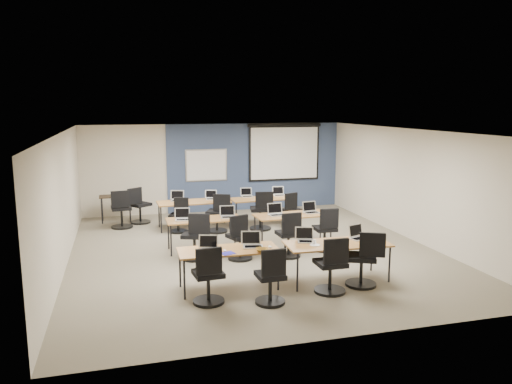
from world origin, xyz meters
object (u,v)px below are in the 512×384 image
object	(u,v)px
training_table_back_right	(262,200)
training_table_mid_left	(204,221)
task_chair_5	(240,241)
task_chair_11	(291,213)
laptop_7	(311,210)
task_chair_9	(218,216)
spare_chair_b	(121,212)
laptop_8	(178,198)
laptop_6	(276,212)
task_chair_3	(364,263)
laptop_2	(306,238)
training_table_front_right	(337,245)
training_table_back_left	(194,203)
spare_chair_a	(139,208)
laptop_5	(228,215)
laptop_4	(183,217)
utility_table	(116,199)
laptop_0	(209,247)
task_chair_8	(179,218)
training_table_mid_right	(293,216)
projector_screen	(284,149)
laptop_10	(247,194)
whiteboard	(206,165)
task_chair_7	(326,233)
laptop_3	(358,235)
task_chair_1	(271,281)
laptop_11	(279,193)
task_chair_2	(331,270)
laptop_9	(212,197)
task_chair_10	(261,214)
task_chair_6	(289,238)
laptop_1	(252,243)
task_chair_0	(209,280)

from	to	relation	value
training_table_back_right	training_table_mid_left	bearing A→B (deg)	-135.77
task_chair_5	task_chair_11	size ratio (longest dim) A/B	1.03
laptop_7	task_chair_9	bearing A→B (deg)	135.74
task_chair_5	spare_chair_b	bearing A→B (deg)	104.91
laptop_8	laptop_6	bearing A→B (deg)	-31.40
task_chair_3	laptop_2	bearing A→B (deg)	166.72
training_table_front_right	laptop_8	world-z (taller)	laptop_8
training_table_back_left	spare_chair_a	size ratio (longest dim) A/B	1.87
training_table_back_right	laptop_5	world-z (taller)	laptop_5
laptop_4	utility_table	xyz separation A→B (m)	(-1.47, 3.43, -0.14)
laptop_5	laptop_7	xyz separation A→B (m)	(2.00, -0.04, 0.00)
task_chair_3	laptop_4	world-z (taller)	task_chair_3
laptop_0	task_chair_8	distance (m)	4.23
training_table_mid_right	laptop_6	distance (m)	0.42
projector_screen	laptop_10	distance (m)	2.57
training_table_mid_right	laptop_4	distance (m)	2.57
training_table_mid_right	laptop_5	distance (m)	1.54
training_table_back_left	spare_chair_b	size ratio (longest dim) A/B	1.84
whiteboard	task_chair_7	bearing A→B (deg)	-69.01
laptop_7	task_chair_9	size ratio (longest dim) A/B	0.34
laptop_5	task_chair_8	bearing A→B (deg)	126.49
laptop_7	laptop_3	bearing A→B (deg)	-95.59
training_table_mid_left	task_chair_1	bearing A→B (deg)	-80.94
laptop_8	task_chair_3	bearing A→B (deg)	-44.54
laptop_8	laptop_11	size ratio (longest dim) A/B	1.10
training_table_front_right	task_chair_11	distance (m)	4.18
laptop_5	training_table_back_left	bearing A→B (deg)	110.96
laptop_8	task_chair_2	bearing A→B (deg)	-51.38
training_table_mid_left	laptop_0	bearing A→B (deg)	-97.24
laptop_9	task_chair_10	distance (m)	1.49
laptop_9	task_chair_7	bearing A→B (deg)	-44.63
task_chair_1	laptop_4	distance (m)	3.61
laptop_9	laptop_7	bearing A→B (deg)	-38.05
laptop_5	laptop_10	size ratio (longest dim) A/B	1.09
projector_screen	task_chair_10	world-z (taller)	projector_screen
task_chair_6	laptop_8	size ratio (longest dim) A/B	2.83
task_chair_3	spare_chair_b	world-z (taller)	spare_chair_b
laptop_7	laptop_9	distance (m)	3.06
task_chair_11	laptop_6	bearing A→B (deg)	-141.65
laptop_5	training_table_mid_right	bearing A→B (deg)	4.88
task_chair_9	laptop_2	bearing A→B (deg)	-51.69
utility_table	spare_chair_b	distance (m)	0.88
laptop_8	laptop_9	size ratio (longest dim) A/B	1.14
task_chair_10	task_chair_11	distance (m)	0.85
laptop_0	laptop_7	xyz separation A→B (m)	(2.88, 2.45, 0.00)
task_chair_8	task_chair_11	world-z (taller)	task_chair_11
task_chair_6	laptop_3	bearing A→B (deg)	-60.41
training_table_mid_left	laptop_2	xyz separation A→B (m)	(1.54, -2.39, 0.11)
laptop_1	task_chair_10	bearing A→B (deg)	84.51
task_chair_0	laptop_1	bearing A→B (deg)	30.41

